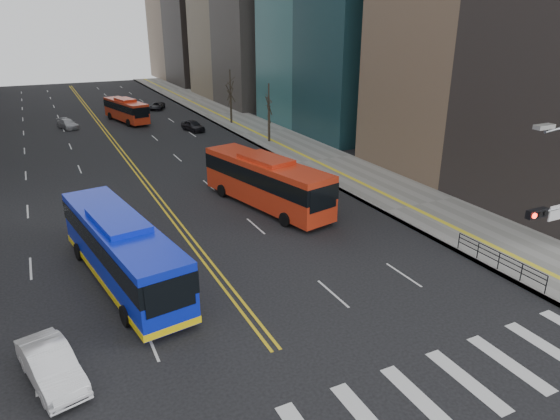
# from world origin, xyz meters

# --- Properties ---
(sidewalk_right) EXTENTS (7.00, 130.00, 0.15)m
(sidewalk_right) POSITION_xyz_m (17.50, 45.00, 0.07)
(sidewalk_right) COLOR slate
(sidewalk_right) RESTS_ON ground
(centerline) EXTENTS (0.55, 100.00, 0.01)m
(centerline) POSITION_xyz_m (0.00, 55.00, 0.01)
(centerline) COLOR gold
(centerline) RESTS_ON ground
(pedestrian_railing) EXTENTS (0.06, 6.06, 1.02)m
(pedestrian_railing) POSITION_xyz_m (14.30, 6.00, 0.82)
(pedestrian_railing) COLOR black
(pedestrian_railing) RESTS_ON sidewalk_right
(street_trees) EXTENTS (35.20, 47.20, 7.60)m
(street_trees) POSITION_xyz_m (-7.18, 34.55, 4.87)
(street_trees) COLOR black
(street_trees) RESTS_ON ground
(blue_bus) EXTENTS (4.68, 13.18, 3.74)m
(blue_bus) POSITION_xyz_m (-4.70, 14.11, 1.96)
(blue_bus) COLOR #0D20C7
(blue_bus) RESTS_ON ground
(red_bus_near) EXTENTS (5.53, 12.62, 3.87)m
(red_bus_near) POSITION_xyz_m (6.98, 21.21, 2.15)
(red_bus_near) COLOR red
(red_bus_near) RESTS_ON ground
(red_bus_far) EXTENTS (4.47, 10.23, 3.19)m
(red_bus_far) POSITION_xyz_m (3.60, 59.50, 1.78)
(red_bus_far) COLOR red
(red_bus_far) RESTS_ON ground
(car_white) EXTENTS (2.60, 4.70, 1.47)m
(car_white) POSITION_xyz_m (-8.68, 7.16, 0.73)
(car_white) COLOR silver
(car_white) RESTS_ON ground
(car_dark_mid) EXTENTS (2.41, 4.24, 1.36)m
(car_dark_mid) POSITION_xyz_m (9.99, 49.85, 0.68)
(car_dark_mid) COLOR black
(car_dark_mid) RESTS_ON ground
(car_silver) EXTENTS (2.78, 4.38, 1.18)m
(car_silver) POSITION_xyz_m (-4.05, 58.41, 0.59)
(car_silver) COLOR #A3A4A9
(car_silver) RESTS_ON ground
(car_dark_far) EXTENTS (3.33, 4.39, 1.11)m
(car_dark_far) POSITION_xyz_m (9.67, 67.67, 0.55)
(car_dark_far) COLOR black
(car_dark_far) RESTS_ON ground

